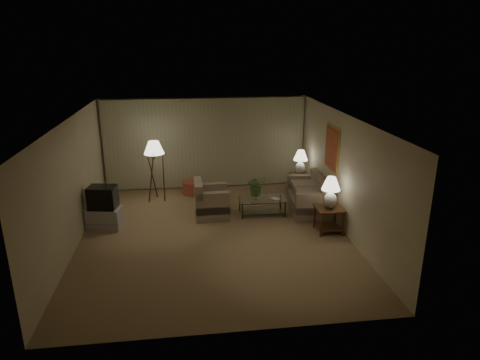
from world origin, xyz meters
The scene contains 16 objects.
ground centered at (0.00, 0.00, 0.00)m, with size 7.00×7.00×0.00m, color #927950.
room_shell centered at (0.02, 1.51, 1.75)m, with size 6.04×7.02×2.72m.
sofa centered at (2.50, 1.16, 0.37)m, with size 1.79×1.11×0.73m.
armchair centered at (0.02, 1.11, 0.37)m, with size 0.91×0.86×0.74m.
side_table_near centered at (2.65, -0.19, 0.42)m, with size 0.61×0.61×0.60m.
side_table_far centered at (2.65, 2.41, 0.41)m, with size 0.55×0.46×0.60m.
table_lamp_near centered at (2.65, -0.19, 1.04)m, with size 0.43×0.43×0.74m.
table_lamp_far centered at (2.65, 2.41, 1.02)m, with size 0.41×0.41×0.71m.
coffee_table centered at (1.31, 1.06, 0.28)m, with size 1.22×0.67×0.41m.
tv_cabinet centered at (-2.55, 0.72, 0.25)m, with size 0.86×0.62×0.50m, color #A7A7AA.
crt_tv centered at (-2.55, 0.72, 0.77)m, with size 0.69×0.55×0.53m, color black.
floor_lamp centered at (-1.42, 2.41, 0.88)m, with size 0.55×0.55×1.69m.
ottoman centered at (-0.43, 2.83, 0.19)m, with size 0.56×0.56×0.37m, color #B2543C.
vase centered at (1.16, 1.06, 0.50)m, with size 0.16×0.16×0.17m, color white.
flowers centered at (1.16, 1.06, 0.85)m, with size 0.48×0.42×0.53m, color #457333.
book centered at (1.56, 0.96, 0.42)m, with size 0.17×0.23×0.02m, color olive.
Camera 1 is at (-0.57, -8.97, 4.27)m, focal length 32.00 mm.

